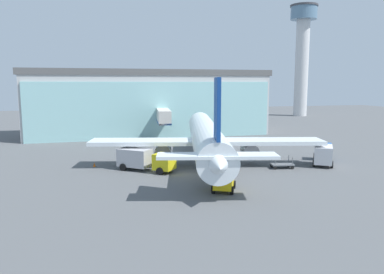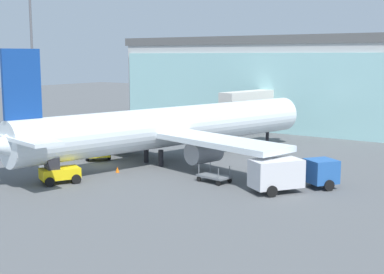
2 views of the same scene
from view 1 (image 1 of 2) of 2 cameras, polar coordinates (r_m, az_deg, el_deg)
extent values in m
plane|color=#545659|center=(44.53, 0.21, -5.77)|extent=(240.00, 240.00, 0.00)
cube|color=#B9B9B9|center=(80.61, -6.64, 4.84)|extent=(48.65, 15.84, 12.30)
cube|color=#95CCCD|center=(72.87, -5.73, 4.03)|extent=(47.56, 0.67, 11.07)
cube|color=#585858|center=(80.51, -6.72, 9.64)|extent=(49.62, 16.16, 1.20)
cube|color=beige|center=(69.67, -4.41, 3.27)|extent=(3.58, 11.96, 2.40)
cube|color=#194799|center=(69.77, -4.40, 2.42)|extent=(3.62, 11.96, 0.30)
cylinder|color=#4C4C51|center=(74.37, -4.58, 1.25)|extent=(0.70, 0.70, 3.63)
cylinder|color=silver|center=(130.64, 16.36, 9.98)|extent=(4.34, 4.34, 31.29)
cylinder|color=slate|center=(132.49, 16.68, 17.63)|extent=(8.40, 8.40, 4.00)
cylinder|color=#3F3F44|center=(132.90, 16.72, 18.60)|extent=(8.82, 8.82, 0.60)
cylinder|color=white|center=(50.59, 2.15, 0.05)|extent=(11.79, 35.18, 3.98)
cone|color=white|center=(68.03, 1.23, 2.13)|extent=(4.55, 3.82, 3.98)
cone|color=white|center=(33.32, 4.03, -4.21)|extent=(4.39, 4.70, 3.58)
cube|color=white|center=(48.91, 2.28, -0.70)|extent=(30.44, 10.90, 0.50)
cube|color=white|center=(34.17, 3.89, -2.88)|extent=(11.26, 4.81, 0.30)
cube|color=navy|center=(34.12, 3.88, 4.28)|extent=(1.07, 3.20, 5.69)
cylinder|color=gray|center=(49.60, -4.42, -2.18)|extent=(2.77, 3.59, 2.10)
cylinder|color=gray|center=(50.32, 8.78, -2.10)|extent=(2.77, 3.59, 2.10)
cylinder|color=black|center=(48.30, 0.92, -3.70)|extent=(0.50, 0.50, 1.60)
cylinder|color=black|center=(48.45, 3.75, -3.67)|extent=(0.50, 0.50, 1.60)
cylinder|color=black|center=(65.41, 1.34, -0.57)|extent=(0.40, 0.40, 1.60)
cube|color=yellow|center=(45.23, -4.26, -3.76)|extent=(3.09, 3.09, 1.90)
cube|color=#B2B2B7|center=(47.33, -8.73, -3.11)|extent=(4.49, 4.22, 2.20)
cylinder|color=black|center=(46.38, -3.59, -4.65)|extent=(0.89, 0.80, 0.90)
cylinder|color=black|center=(44.50, -4.93, -5.21)|extent=(0.89, 0.80, 0.90)
cylinder|color=black|center=(48.99, -8.98, -4.05)|extent=(0.89, 0.80, 0.90)
cylinder|color=black|center=(47.21, -10.45, -4.54)|extent=(0.89, 0.80, 0.90)
cube|color=#2659A5|center=(56.05, 19.35, -1.88)|extent=(3.05, 3.05, 1.90)
cube|color=silver|center=(51.89, 19.36, -2.49)|extent=(4.04, 4.55, 2.20)
cylinder|color=black|center=(56.22, 18.18, -2.78)|extent=(0.75, 0.92, 0.90)
cylinder|color=black|center=(56.24, 20.43, -2.89)|extent=(0.75, 0.92, 0.90)
cylinder|color=black|center=(51.11, 18.07, -3.84)|extent=(0.75, 0.92, 0.90)
cylinder|color=black|center=(51.13, 20.54, -3.96)|extent=(0.75, 0.92, 0.90)
cube|color=slate|center=(49.18, 13.54, -4.04)|extent=(3.02, 2.02, 0.16)
cylinder|color=black|center=(48.23, 12.54, -4.62)|extent=(0.45, 0.19, 0.44)
cylinder|color=slate|center=(48.05, 12.57, -3.65)|extent=(0.08, 0.08, 0.90)
cylinder|color=black|center=(49.57, 12.03, -4.25)|extent=(0.45, 0.19, 0.44)
cylinder|color=slate|center=(49.40, 12.06, -3.31)|extent=(0.08, 0.08, 0.90)
cylinder|color=black|center=(48.96, 15.04, -4.51)|extent=(0.45, 0.19, 0.44)
cylinder|color=slate|center=(48.78, 15.08, -3.56)|extent=(0.08, 0.08, 0.90)
cylinder|color=black|center=(50.27, 14.47, -4.16)|extent=(0.45, 0.19, 0.44)
cylinder|color=slate|center=(50.11, 14.51, -3.23)|extent=(0.08, 0.08, 0.90)
cube|color=yellow|center=(38.00, 4.88, -6.92)|extent=(3.02, 3.67, 0.90)
cube|color=#26262B|center=(37.15, 4.78, -5.76)|extent=(1.70, 1.51, 1.00)
cylinder|color=black|center=(39.30, 3.75, -7.08)|extent=(0.67, 0.87, 0.80)
cylinder|color=black|center=(39.11, 6.39, -7.19)|extent=(0.67, 0.87, 0.80)
cylinder|color=black|center=(37.16, 3.28, -7.97)|extent=(0.67, 0.87, 0.80)
cylinder|color=black|center=(36.96, 6.07, -8.10)|extent=(0.67, 0.87, 0.80)
cone|color=orange|center=(43.86, 3.75, -5.64)|extent=(0.36, 0.36, 0.55)
cone|color=orange|center=(50.32, -14.66, -4.09)|extent=(0.36, 0.36, 0.55)
camera|label=2|loc=(47.17, 69.79, 2.86)|focal=50.00mm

